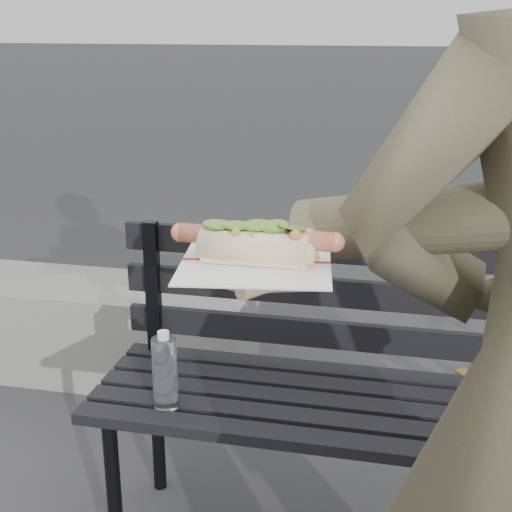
{
  "coord_description": "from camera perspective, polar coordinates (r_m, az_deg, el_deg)",
  "views": [
    {
      "loc": [
        0.16,
        -0.87,
        1.43
      ],
      "look_at": [
        -0.03,
        -0.03,
        1.14
      ],
      "focal_mm": 50.0,
      "sensor_mm": 36.0,
      "label": 1
    }
  ],
  "objects": [
    {
      "name": "concrete_block",
      "position": [
        3.04,
        -11.72,
        -5.79
      ],
      "size": [
        1.2,
        0.4,
        0.4
      ],
      "primitive_type": "cube",
      "color": "slate",
      "rests_on": "ground"
    },
    {
      "name": "park_bench",
      "position": [
        1.95,
        9.28,
        -9.53
      ],
      "size": [
        1.5,
        0.44,
        0.88
      ],
      "color": "black",
      "rests_on": "ground"
    },
    {
      "name": "held_hotdog",
      "position": [
        0.94,
        13.11,
        2.21
      ],
      "size": [
        0.64,
        0.3,
        0.2
      ],
      "color": "#484630"
    }
  ]
}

